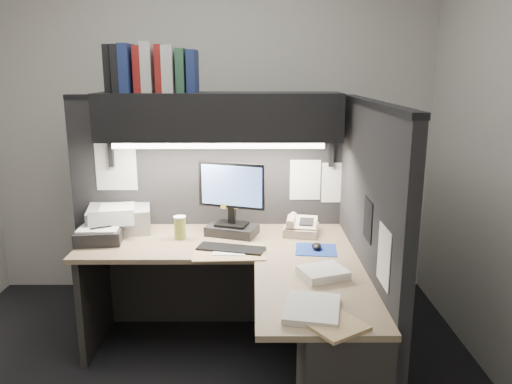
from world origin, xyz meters
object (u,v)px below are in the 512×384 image
at_px(coffee_cup, 180,228).
at_px(monitor, 232,207).
at_px(overhead_shelf, 219,116).
at_px(telephone, 301,227).
at_px(desk, 269,324).
at_px(keyboard, 231,249).
at_px(notebook_stack, 99,236).
at_px(printer, 120,218).

bearing_deg(coffee_cup, monitor, 13.15).
relative_size(overhead_shelf, telephone, 6.81).
bearing_deg(desk, monitor, 108.59).
distance_m(telephone, coffee_cup, 0.80).
height_order(overhead_shelf, telephone, overhead_shelf).
height_order(keyboard, telephone, telephone).
height_order(desk, notebook_stack, notebook_stack).
relative_size(coffee_cup, printer, 0.35).
xyz_separation_m(desk, overhead_shelf, (-0.30, 0.75, 1.06)).
bearing_deg(keyboard, overhead_shelf, 116.43).
bearing_deg(monitor, keyboard, -70.37).
distance_m(keyboard, printer, 0.87).
distance_m(overhead_shelf, monitor, 0.59).
bearing_deg(telephone, coffee_cup, -162.37).
bearing_deg(coffee_cup, printer, 157.14).
xyz_separation_m(overhead_shelf, notebook_stack, (-0.75, -0.22, -0.73)).
relative_size(telephone, printer, 0.56).
relative_size(overhead_shelf, keyboard, 3.82).
height_order(monitor, telephone, monitor).
distance_m(overhead_shelf, coffee_cup, 0.76).
xyz_separation_m(overhead_shelf, telephone, (0.53, -0.07, -0.73)).
distance_m(desk, coffee_cup, 0.89).
relative_size(desk, monitor, 3.52).
bearing_deg(keyboard, telephone, 48.99).
xyz_separation_m(telephone, printer, (-1.22, 0.09, 0.04)).
bearing_deg(coffee_cup, desk, -46.77).
bearing_deg(monitor, overhead_shelf, 150.53).
distance_m(monitor, keyboard, 0.35).
xyz_separation_m(overhead_shelf, keyboard, (0.08, -0.38, -0.76)).
xyz_separation_m(coffee_cup, printer, (-0.44, 0.18, 0.01)).
distance_m(coffee_cup, notebook_stack, 0.51).
height_order(desk, keyboard, keyboard).
bearing_deg(telephone, keyboard, -134.48).
xyz_separation_m(desk, keyboard, (-0.22, 0.37, 0.30)).
height_order(monitor, keyboard, monitor).
relative_size(keyboard, printer, 1.00).
height_order(keyboard, coffee_cup, coffee_cup).
bearing_deg(printer, overhead_shelf, -13.53).
bearing_deg(overhead_shelf, keyboard, -77.91).
bearing_deg(desk, telephone, 71.09).
relative_size(monitor, printer, 1.19).
xyz_separation_m(monitor, telephone, (0.46, 0.02, -0.15)).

